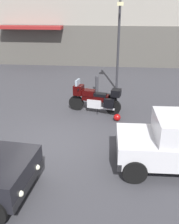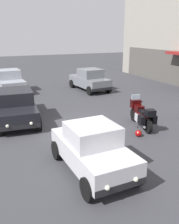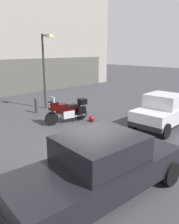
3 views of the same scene
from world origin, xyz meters
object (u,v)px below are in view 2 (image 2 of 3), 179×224
object	(u,v)px
motorcycle	(141,114)
car_wagon_end	(90,80)
helmet	(138,133)
car_sedan_far	(16,105)
car_hatchback_near	(10,81)
car_compact_side	(92,149)

from	to	relation	value
motorcycle	car_wagon_end	size ratio (longest dim) A/B	0.56
helmet	car_sedan_far	world-z (taller)	car_sedan_far
car_sedan_far	car_hatchback_near	bearing A→B (deg)	-179.72
car_sedan_far	car_compact_side	distance (m)	6.11
motorcycle	helmet	bearing A→B (deg)	151.86
car_hatchback_near	car_compact_side	world-z (taller)	car_hatchback_near
helmet	car_wagon_end	world-z (taller)	car_wagon_end
helmet	car_compact_side	xyz separation A→B (m)	(1.67, -2.94, 0.63)
motorcycle	car_compact_side	bearing A→B (deg)	136.93
helmet	car_hatchback_near	distance (m)	11.60
motorcycle	helmet	xyz separation A→B (m)	(0.92, -0.77, -0.48)
helmet	car_hatchback_near	size ratio (longest dim) A/B	0.07
car_compact_side	car_hatchback_near	bearing A→B (deg)	-177.64
car_compact_side	car_wagon_end	distance (m)	11.72
car_wagon_end	helmet	bearing A→B (deg)	163.78
car_hatchback_near	car_compact_side	size ratio (longest dim) A/B	1.12
car_sedan_far	helmet	bearing A→B (deg)	50.82
motorcycle	car_hatchback_near	distance (m)	11.02
car_hatchback_near	car_compact_side	distance (m)	12.64
car_compact_side	motorcycle	bearing A→B (deg)	123.39
car_hatchback_near	car_sedan_far	xyz separation A→B (m)	(6.68, -0.57, -0.03)
motorcycle	car_wagon_end	distance (m)	8.19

